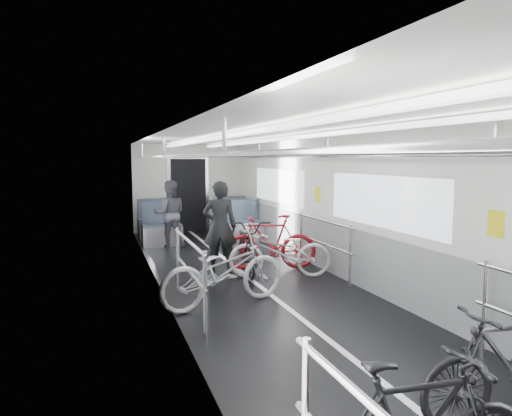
{
  "coord_description": "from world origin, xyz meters",
  "views": [
    {
      "loc": [
        -2.37,
        -5.55,
        2.02
      ],
      "look_at": [
        0.0,
        1.26,
        1.23
      ],
      "focal_mm": 32.0,
      "sensor_mm": 36.0,
      "label": 1
    }
  ],
  "objects": [
    {
      "name": "bike_aisle",
      "position": [
        0.12,
        2.07,
        0.48
      ],
      "size": [
        0.95,
        1.93,
        0.97
      ],
      "primitive_type": "imported",
      "rotation": [
        0.0,
        0.0,
        -0.17
      ],
      "color": "black",
      "rests_on": "floor"
    },
    {
      "name": "bike_right_far",
      "position": [
        0.56,
        2.07,
        0.5
      ],
      "size": [
        1.73,
        0.91,
        1.0
      ],
      "primitive_type": "imported",
      "rotation": [
        0.0,
        0.0,
        -1.85
      ],
      "color": "maroon",
      "rests_on": "floor"
    },
    {
      "name": "bike_right_mid",
      "position": [
        0.51,
        1.47,
        0.45
      ],
      "size": [
        1.83,
        1.06,
        0.91
      ],
      "primitive_type": "imported",
      "rotation": [
        0.0,
        0.0,
        -1.85
      ],
      "color": "#B5B5BA",
      "rests_on": "floor"
    },
    {
      "name": "person_seated",
      "position": [
        -0.84,
        4.86,
        0.76
      ],
      "size": [
        0.8,
        0.66,
        1.52
      ],
      "primitive_type": "imported",
      "rotation": [
        0.0,
        0.0,
        3.02
      ],
      "color": "#2D2C33",
      "rests_on": "floor"
    },
    {
      "name": "car_shell",
      "position": [
        0.0,
        1.78,
        1.13
      ],
      "size": [
        3.02,
        14.01,
        2.41
      ],
      "color": "black",
      "rests_on": "ground"
    },
    {
      "name": "bike_left_far",
      "position": [
        -0.78,
        0.35,
        0.49
      ],
      "size": [
        1.97,
        1.07,
        0.98
      ],
      "primitive_type": "imported",
      "rotation": [
        0.0,
        0.0,
        1.81
      ],
      "color": "#A7A8AC",
      "rests_on": "floor"
    },
    {
      "name": "person_standing",
      "position": [
        -0.36,
        2.17,
        0.82
      ],
      "size": [
        0.68,
        0.54,
        1.63
      ],
      "primitive_type": "imported",
      "rotation": [
        0.0,
        0.0,
        2.85
      ],
      "color": "black",
      "rests_on": "floor"
    }
  ]
}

